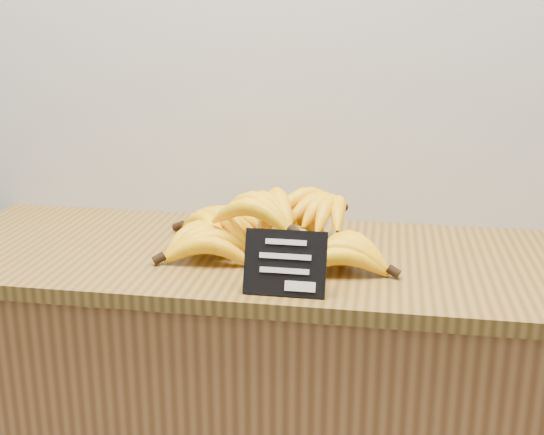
{
  "coord_description": "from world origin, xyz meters",
  "views": [
    {
      "loc": [
        0.37,
        1.41,
        1.41
      ],
      "look_at": [
        0.15,
        2.7,
        1.02
      ],
      "focal_mm": 45.0,
      "sensor_mm": 36.0,
      "label": 1
    }
  ],
  "objects": [
    {
      "name": "counter_top",
      "position": [
        0.15,
        2.75,
        0.92
      ],
      "size": [
        1.48,
        0.54,
        0.03
      ],
      "primitive_type": "cube",
      "color": "olive",
      "rests_on": "counter"
    },
    {
      "name": "chalkboard_sign",
      "position": [
        0.2,
        2.54,
        0.99
      ],
      "size": [
        0.15,
        0.05,
        0.11
      ],
      "primitive_type": "cube",
      "rotation": [
        -0.36,
        0.0,
        0.0
      ],
      "color": "black",
      "rests_on": "counter_top"
    },
    {
      "name": "banana_pile",
      "position": [
        0.13,
        2.75,
        0.98
      ],
      "size": [
        0.49,
        0.41,
        0.13
      ],
      "color": "yellow",
      "rests_on": "counter_top"
    }
  ]
}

